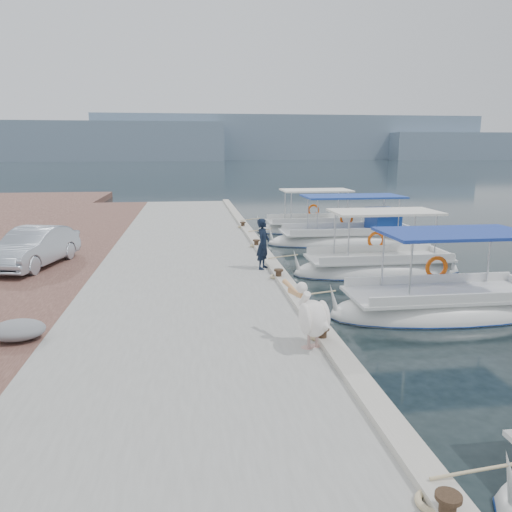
{
  "coord_description": "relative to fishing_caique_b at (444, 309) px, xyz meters",
  "views": [
    {
      "loc": [
        -2.93,
        -12.72,
        4.33
      ],
      "look_at": [
        -1.0,
        1.74,
        1.2
      ],
      "focal_mm": 35.0,
      "sensor_mm": 36.0,
      "label": 1
    }
  ],
  "objects": [
    {
      "name": "fishing_caique_c",
      "position": [
        -0.11,
        4.54,
        0.0
      ],
      "size": [
        6.15,
        2.2,
        2.83
      ],
      "color": "silver",
      "rests_on": "ground"
    },
    {
      "name": "mooring_bollards",
      "position": [
        -4.13,
        2.2,
        0.57
      ],
      "size": [
        0.28,
        20.28,
        0.33
      ],
      "color": "black",
      "rests_on": "concrete_quay"
    },
    {
      "name": "tarp_bundle",
      "position": [
        -10.28,
        -1.79,
        0.58
      ],
      "size": [
        1.1,
        0.9,
        0.4
      ],
      "primitive_type": "ellipsoid",
      "color": "slate",
      "rests_on": "cobblestone_strip"
    },
    {
      "name": "quay_curb",
      "position": [
        -4.0,
        5.7,
        0.44
      ],
      "size": [
        0.44,
        40.0,
        0.12
      ],
      "primitive_type": "cube",
      "color": "#AEA99A",
      "rests_on": "concrete_quay"
    },
    {
      "name": "fishing_caique_d",
      "position": [
        0.73,
        10.34,
        0.06
      ],
      "size": [
        7.63,
        2.46,
        2.83
      ],
      "color": "silver",
      "rests_on": "ground"
    },
    {
      "name": "distant_hills",
      "position": [
        25.83,
        202.19,
        7.49
      ],
      "size": [
        330.0,
        60.0,
        18.0
      ],
      "color": "gray",
      "rests_on": "ground"
    },
    {
      "name": "fishing_caique_e",
      "position": [
        -0.16,
        13.94,
        0.0
      ],
      "size": [
        6.05,
        2.3,
        2.83
      ],
      "color": "silver",
      "rests_on": "ground"
    },
    {
      "name": "fishing_caique_b",
      "position": [
        0.0,
        0.0,
        0.0
      ],
      "size": [
        6.38,
        2.4,
        2.83
      ],
      "color": "silver",
      "rests_on": "ground"
    },
    {
      "name": "parked_car",
      "position": [
        -11.86,
        5.01,
        1.02
      ],
      "size": [
        2.29,
        4.15,
        1.3
      ],
      "primitive_type": "imported",
      "rotation": [
        0.0,
        0.0,
        -0.25
      ],
      "color": "#A3ADBA",
      "rests_on": "cobblestone_strip"
    },
    {
      "name": "concrete_quay",
      "position": [
        -6.78,
        5.7,
        0.13
      ],
      "size": [
        6.0,
        40.0,
        0.5
      ],
      "primitive_type": "cube",
      "color": "gray",
      "rests_on": "ground"
    },
    {
      "name": "fisherman",
      "position": [
        -4.38,
        3.68,
        1.2
      ],
      "size": [
        0.63,
        0.72,
        1.65
      ],
      "primitive_type": "imported",
      "rotation": [
        0.0,
        0.0,
        1.07
      ],
      "color": "black",
      "rests_on": "concrete_quay"
    },
    {
      "name": "ground",
      "position": [
        -3.78,
        0.7,
        -0.12
      ],
      "size": [
        400.0,
        400.0,
        0.0
      ],
      "primitive_type": "plane",
      "color": "black",
      "rests_on": "ground"
    },
    {
      "name": "cobblestone_strip",
      "position": [
        -11.78,
        5.7,
        0.13
      ],
      "size": [
        4.0,
        40.0,
        0.5
      ],
      "primitive_type": "cube",
      "color": "#53332C",
      "rests_on": "ground"
    },
    {
      "name": "pelican",
      "position": [
        -4.39,
        -2.98,
        1.01
      ],
      "size": [
        0.84,
        1.59,
        1.23
      ],
      "color": "tan",
      "rests_on": "concrete_quay"
    }
  ]
}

